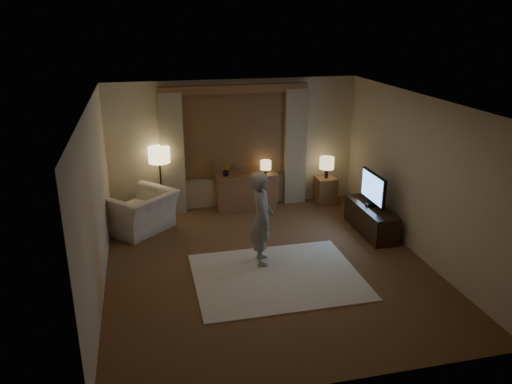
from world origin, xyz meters
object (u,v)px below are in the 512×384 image
object	(u,v)px
sideboard	(246,193)
armchair	(140,212)
person	(262,218)
side_table	(326,190)
tv_stand	(371,219)

from	to	relation	value
sideboard	armchair	xyz separation A→B (m)	(-2.12, -0.63, 0.02)
person	side_table	bearing A→B (deg)	-33.86
sideboard	person	world-z (taller)	person
side_table	person	world-z (taller)	person
tv_stand	person	xyz separation A→B (m)	(-2.23, -0.72, 0.52)
tv_stand	sideboard	bearing A→B (deg)	140.12
sideboard	armchair	distance (m)	2.22
sideboard	side_table	size ratio (longest dim) A/B	2.14
armchair	tv_stand	world-z (taller)	armchair
sideboard	person	xyz separation A→B (m)	(-0.26, -2.37, 0.42)
sideboard	armchair	size ratio (longest dim) A/B	1.05
armchair	side_table	world-z (taller)	armchair
armchair	side_table	size ratio (longest dim) A/B	2.04
armchair	tv_stand	bearing A→B (deg)	123.05
side_table	tv_stand	size ratio (longest dim) A/B	0.40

